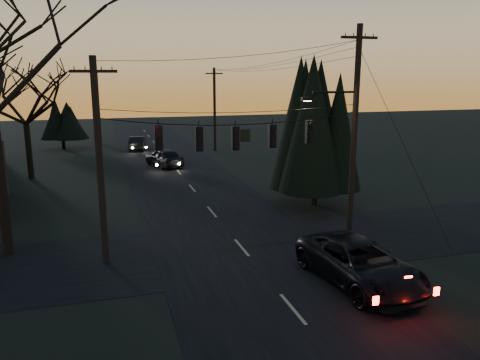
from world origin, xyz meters
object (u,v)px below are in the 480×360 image
object	(u,v)px
suv_near	(360,264)
sedan_oncoming_a	(164,157)
evergreen_right	(317,129)
utility_pole_far_l	(101,144)
sedan_oncoming_b	(138,143)
utility_pole_far_r	(215,150)
utility_pole_right	(349,236)
utility_pole_left	(106,263)

from	to	relation	value
suv_near	sedan_oncoming_a	xyz separation A→B (m)	(-4.00, 25.50, -0.01)
evergreen_right	sedan_oncoming_a	world-z (taller)	evergreen_right
utility_pole_far_l	sedan_oncoming_b	size ratio (longest dim) A/B	1.86
sedan_oncoming_b	utility_pole_far_l	bearing A→B (deg)	-45.32
utility_pole_far_l	sedan_oncoming_a	world-z (taller)	utility_pole_far_l
sedan_oncoming_a	sedan_oncoming_b	xyz separation A→B (m)	(-1.46, 10.12, -0.10)
utility_pole_far_r	evergreen_right	size ratio (longest dim) A/B	1.05
suv_near	sedan_oncoming_a	size ratio (longest dim) A/B	1.24
utility_pole_right	sedan_oncoming_b	bearing A→B (deg)	104.16
suv_near	evergreen_right	bearing A→B (deg)	67.43
utility_pole_far_r	sedan_oncoming_b	bearing A→B (deg)	160.41
utility_pole_left	sedan_oncoming_b	size ratio (longest dim) A/B	1.97
utility_pole_far_l	utility_pole_far_r	bearing A→B (deg)	-34.82
evergreen_right	sedan_oncoming_b	bearing A→B (deg)	109.08
evergreen_right	sedan_oncoming_b	xyz separation A→B (m)	(-8.64, 25.00, -3.94)
sedan_oncoming_b	sedan_oncoming_a	bearing A→B (deg)	107.37
sedan_oncoming_b	suv_near	bearing A→B (deg)	107.87
evergreen_right	sedan_oncoming_b	distance (m)	26.74
utility_pole_right	utility_pole_left	bearing A→B (deg)	180.00
utility_pole_far_r	sedan_oncoming_b	world-z (taller)	utility_pole_far_r
utility_pole_far_l	suv_near	bearing A→B (deg)	-77.31
utility_pole_left	suv_near	world-z (taller)	utility_pole_left
utility_pole_left	sedan_oncoming_a	bearing A→B (deg)	75.86
utility_pole_far_l	sedan_oncoming_a	distance (m)	16.24
utility_pole_far_r	utility_pole_far_l	bearing A→B (deg)	145.18
utility_pole_far_l	sedan_oncoming_b	world-z (taller)	utility_pole_far_l
utility_pole_right	utility_pole_left	xyz separation A→B (m)	(-11.50, 0.00, 0.00)
suv_near	sedan_oncoming_b	size ratio (longest dim) A/B	1.36
utility_pole_right	evergreen_right	size ratio (longest dim) A/B	1.23
utility_pole_right	evergreen_right	bearing A→B (deg)	81.29
utility_pole_left	utility_pole_right	bearing A→B (deg)	0.00
evergreen_right	suv_near	xyz separation A→B (m)	(-3.18, -10.63, -3.84)
evergreen_right	suv_near	distance (m)	11.74
utility_pole_right	sedan_oncoming_a	xyz separation A→B (m)	(-6.30, 20.64, 0.81)
utility_pole_right	utility_pole_left	distance (m)	11.50
utility_pole_left	utility_pole_far_r	distance (m)	30.27
utility_pole_far_l	suv_near	size ratio (longest dim) A/B	1.37
utility_pole_left	utility_pole_far_r	xyz separation A→B (m)	(11.50, 28.00, 0.00)
utility_pole_right	suv_near	size ratio (longest dim) A/B	1.71
evergreen_right	suv_near	world-z (taller)	evergreen_right
suv_near	sedan_oncoming_b	world-z (taller)	suv_near
utility_pole_far_l	suv_near	world-z (taller)	utility_pole_far_l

